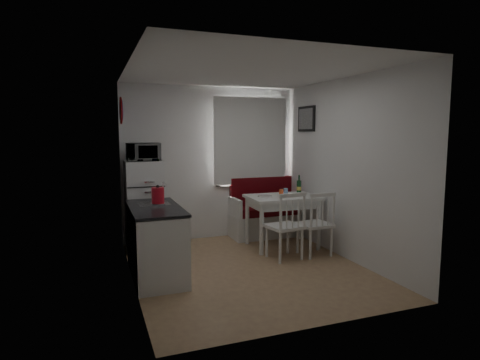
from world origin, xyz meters
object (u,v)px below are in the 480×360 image
object	(u,v)px
bench	(270,216)
microwave	(143,152)
chair_left	(288,219)
chair_right	(318,217)
fridge	(144,205)
kitchen_counter	(156,241)
kettle	(158,196)
wine_bottle	(299,184)
dining_table	(283,202)

from	to	relation	value
bench	microwave	distance (m)	2.51
chair_left	bench	bearing A→B (deg)	67.75
chair_right	fridge	world-z (taller)	fridge
kitchen_counter	fridge	xyz separation A→B (m)	(0.02, 1.24, 0.24)
chair_left	kettle	xyz separation A→B (m)	(-1.80, 0.09, 0.42)
wine_bottle	dining_table	bearing A→B (deg)	-163.88
chair_right	chair_left	bearing A→B (deg)	176.86
wine_bottle	chair_left	bearing A→B (deg)	-127.69
chair_right	wine_bottle	xyz separation A→B (m)	(0.10, 0.77, 0.38)
microwave	kitchen_counter	bearing A→B (deg)	-90.94
chair_left	fridge	size ratio (longest dim) A/B	0.38
fridge	dining_table	bearing A→B (deg)	-16.09
kettle	kitchen_counter	bearing A→B (deg)	-128.66
bench	dining_table	distance (m)	0.82
dining_table	bench	bearing A→B (deg)	82.51
bench	kettle	world-z (taller)	kettle
dining_table	wine_bottle	distance (m)	0.44
fridge	kettle	world-z (taller)	fridge
chair_right	kettle	world-z (taller)	kettle
wine_bottle	bench	bearing A→B (deg)	110.49
chair_right	fridge	xyz separation A→B (m)	(-2.33, 1.27, 0.10)
dining_table	fridge	world-z (taller)	fridge
chair_left	fridge	xyz separation A→B (m)	(-1.83, 1.27, 0.09)
chair_left	kettle	world-z (taller)	kettle
kitchen_counter	wine_bottle	distance (m)	2.61
chair_right	microwave	bearing A→B (deg)	148.96
dining_table	kettle	distance (m)	2.16
bench	kettle	size ratio (longest dim) A/B	5.68
dining_table	wine_bottle	world-z (taller)	wine_bottle
bench	wine_bottle	bearing A→B (deg)	-69.51
chair_left	microwave	distance (m)	2.39
dining_table	chair_right	distance (m)	0.73
dining_table	chair_left	distance (m)	0.73
kitchen_counter	chair_left	distance (m)	1.86
bench	kettle	xyz separation A→B (m)	(-2.17, -1.30, 0.69)
dining_table	chair_left	world-z (taller)	chair_left
fridge	microwave	distance (m)	0.83
bench	fridge	bearing A→B (deg)	-177.05
chair_right	kitchen_counter	bearing A→B (deg)	175.93
kettle	microwave	bearing A→B (deg)	91.52
bench	chair_left	xyz separation A→B (m)	(-0.37, -1.39, 0.27)
bench	chair_right	xyz separation A→B (m)	(0.13, -1.38, 0.25)
microwave	kettle	bearing A→B (deg)	-88.48
kitchen_counter	dining_table	distance (m)	2.22
chair_right	fridge	bearing A→B (deg)	148.01
kitchen_counter	bench	size ratio (longest dim) A/B	0.92
dining_table	kettle	size ratio (longest dim) A/B	4.42
dining_table	kettle	xyz separation A→B (m)	(-2.05, -0.58, 0.30)
microwave	kettle	xyz separation A→B (m)	(0.03, -1.13, -0.50)
chair_right	microwave	distance (m)	2.80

